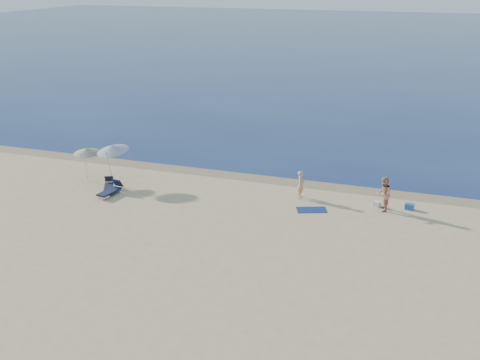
% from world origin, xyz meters
% --- Properties ---
extents(sea, '(240.00, 160.00, 0.01)m').
position_xyz_m(sea, '(0.00, 100.00, 0.00)').
color(sea, '#0D2053').
rests_on(sea, ground).
extents(wet_sand_strip, '(240.00, 1.60, 0.00)m').
position_xyz_m(wet_sand_strip, '(0.00, 19.40, 0.00)').
color(wet_sand_strip, '#847254').
rests_on(wet_sand_strip, ground).
extents(person_left, '(0.39, 0.59, 1.60)m').
position_xyz_m(person_left, '(2.02, 16.96, 0.80)').
color(person_left, tan).
rests_on(person_left, ground).
extents(person_right, '(0.78, 0.97, 1.90)m').
position_xyz_m(person_right, '(6.67, 16.56, 0.95)').
color(person_right, tan).
rests_on(person_right, ground).
extents(beach_towel, '(1.80, 1.41, 0.03)m').
position_xyz_m(beach_towel, '(3.03, 15.34, 0.01)').
color(beach_towel, '#101E53').
rests_on(beach_towel, ground).
extents(white_bag, '(0.42, 0.38, 0.30)m').
position_xyz_m(white_bag, '(6.32, 17.04, 0.15)').
color(white_bag, silver).
rests_on(white_bag, ground).
extents(blue_cooler, '(0.51, 0.40, 0.32)m').
position_xyz_m(blue_cooler, '(8.04, 17.22, 0.16)').
color(blue_cooler, '#1D54A0').
rests_on(blue_cooler, ground).
extents(umbrella_near, '(2.58, 2.59, 2.56)m').
position_xyz_m(umbrella_near, '(-9.37, 15.70, 2.17)').
color(umbrella_near, silver).
rests_on(umbrella_near, ground).
extents(umbrella_far, '(1.80, 1.82, 2.19)m').
position_xyz_m(umbrella_far, '(-11.08, 15.53, 1.90)').
color(umbrella_far, silver).
rests_on(umbrella_far, ground).
extents(lounger_left, '(1.16, 1.59, 0.68)m').
position_xyz_m(lounger_left, '(-9.06, 14.51, 0.25)').
color(lounger_left, '#131A35').
rests_on(lounger_left, ground).
extents(lounger_right, '(0.82, 1.85, 0.79)m').
position_xyz_m(lounger_right, '(-8.46, 13.75, 0.29)').
color(lounger_right, '#161C3D').
rests_on(lounger_right, ground).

